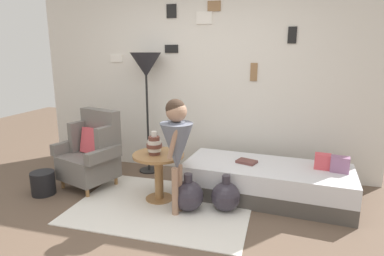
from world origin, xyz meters
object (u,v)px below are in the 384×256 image
Objects in this scene: armchair at (92,152)px; daybed at (266,181)px; side_table at (159,167)px; vase_striped at (154,145)px; magazine_basket at (43,183)px; person_child at (177,141)px; demijohn_near at (188,195)px; demijohn_far at (226,196)px; floor_lamp at (146,69)px; book_on_daybed at (247,162)px.

armchair is 2.19m from daybed.
vase_striped is at bearing -137.68° from side_table.
vase_striped is at bearing 8.64° from magazine_basket.
daybed is 1.25m from person_child.
side_table reaches higher than magazine_basket.
demijohn_near is at bearing -22.05° from side_table.
armchair is at bearing 161.47° from person_child.
vase_striped reaches higher than demijohn_far.
daybed is 7.00× the size of magazine_basket.
armchair is 0.67m from magazine_basket.
book_on_daybed is (1.44, -0.42, -1.04)m from floor_lamp.
daybed is at bearing 18.34° from side_table.
person_child is at bearing -53.96° from floor_lamp.
person_child is at bearing -33.30° from vase_striped.
armchair reaches higher than vase_striped.
armchair is 0.99m from vase_striped.
person_child is at bearing -157.36° from demijohn_far.
demijohn_far is at bearing -109.16° from book_on_daybed.
person_child reaches higher than side_table.
vase_striped is 0.64× the size of demijohn_near.
demijohn_far reaches higher than magazine_basket.
book_on_daybed is at bearing 46.25° from demijohn_near.
person_child is at bearing -18.53° from armchair.
floor_lamp is 1.50m from person_child.
vase_striped is 0.22× the size of person_child.
demijohn_far is (-0.40, -0.45, -0.04)m from daybed.
floor_lamp is at bearing 163.84° from book_on_daybed.
book_on_daybed is 2.46m from magazine_basket.
vase_striped reaches higher than daybed.
demijohn_near is (-0.79, -0.56, -0.03)m from daybed.
armchair reaches higher than demijohn_near.
book_on_daybed is (0.99, 0.45, -0.25)m from vase_striped.
side_table reaches higher than book_on_daybed.
magazine_basket is (-2.20, -0.19, -0.02)m from demijohn_far.
person_child is 0.82m from demijohn_far.
floor_lamp reaches higher than daybed.
book_on_daybed is at bearing 7.17° from armchair.
magazine_basket is at bearing -177.52° from demijohn_near.
side_table is 0.27m from vase_striped.
daybed is (2.17, 0.22, -0.24)m from armchair.
daybed is 1.17× the size of floor_lamp.
person_child reaches higher than book_on_daybed.
floor_lamp is 1.36× the size of person_child.
vase_striped reaches higher than side_table.
demijohn_near is 1.81m from magazine_basket.
armchair is at bearing 43.83° from magazine_basket.
daybed is at bearing -5.46° from book_on_daybed.
demijohn_near is (0.40, -0.16, -0.23)m from side_table.
armchair is 0.50× the size of daybed.
magazine_basket is at bearing -130.61° from floor_lamp.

